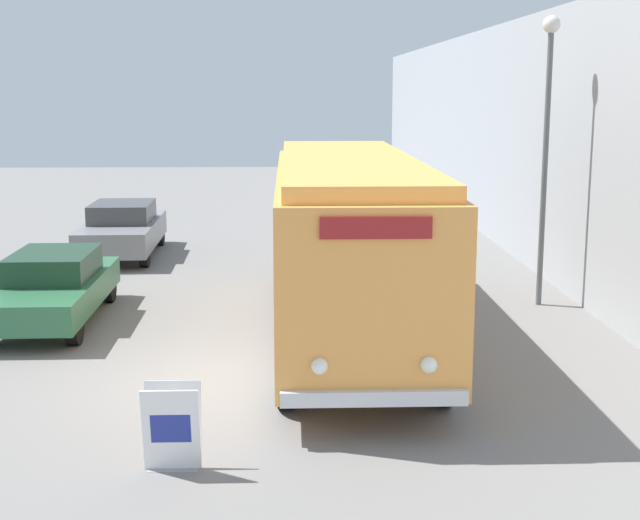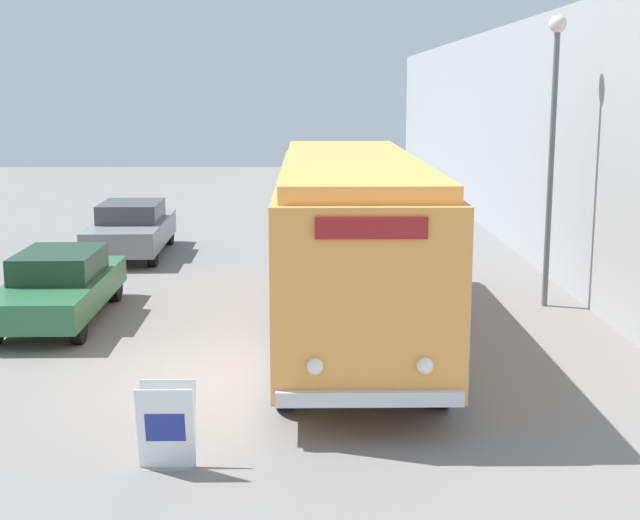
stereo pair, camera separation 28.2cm
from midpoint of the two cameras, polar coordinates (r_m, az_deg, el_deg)
ground_plane at (r=14.25m, az=-5.18°, el=-7.76°), size 80.00×80.00×0.00m
building_wall_right at (r=24.32m, az=14.10°, el=7.40°), size 0.30×60.00×6.43m
vintage_bus at (r=16.44m, az=2.44°, el=1.58°), size 2.55×10.70×3.34m
sign_board at (r=11.09m, az=-9.06°, el=-10.54°), size 0.69×0.40×1.06m
streetlamp at (r=19.15m, az=15.12°, el=8.69°), size 0.36×0.36×6.02m
parked_car_near at (r=18.40m, az=-15.93°, el=-1.56°), size 1.82×4.74×1.39m
parked_car_mid at (r=25.25m, az=-11.67°, el=2.00°), size 1.99×4.75×1.47m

